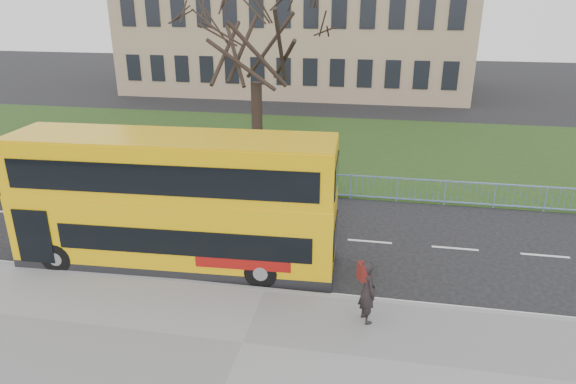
# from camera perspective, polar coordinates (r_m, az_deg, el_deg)

# --- Properties ---
(ground) EXTENTS (120.00, 120.00, 0.00)m
(ground) POSITION_cam_1_polar(r_m,az_deg,el_deg) (17.12, -1.41, -8.39)
(ground) COLOR black
(ground) RESTS_ON ground
(kerb) EXTENTS (80.00, 0.20, 0.14)m
(kerb) POSITION_cam_1_polar(r_m,az_deg,el_deg) (15.78, -2.58, -10.90)
(kerb) COLOR gray
(kerb) RESTS_ON ground
(grass_verge) EXTENTS (80.00, 15.40, 0.08)m
(grass_verge) POSITION_cam_1_polar(r_m,az_deg,el_deg) (30.22, 4.14, 4.96)
(grass_verge) COLOR #1B3A15
(grass_verge) RESTS_ON ground
(guard_railing) EXTENTS (40.00, 0.12, 1.10)m
(guard_railing) POSITION_cam_1_polar(r_m,az_deg,el_deg) (22.80, 1.96, 0.90)
(guard_railing) COLOR #7895D5
(guard_railing) RESTS_ON ground
(bare_tree) EXTENTS (7.22, 7.22, 10.31)m
(bare_tree) POSITION_cam_1_polar(r_m,az_deg,el_deg) (25.52, -3.60, 13.90)
(bare_tree) COLOR black
(bare_tree) RESTS_ON grass_verge
(civic_building) EXTENTS (30.00, 15.00, 14.00)m
(civic_building) POSITION_cam_1_polar(r_m,az_deg,el_deg) (50.24, 1.22, 19.51)
(civic_building) COLOR #90755B
(civic_building) RESTS_ON ground
(yellow_bus) EXTENTS (10.41, 2.91, 4.32)m
(yellow_bus) POSITION_cam_1_polar(r_m,az_deg,el_deg) (16.80, -12.51, -0.74)
(yellow_bus) COLOR #E2A909
(yellow_bus) RESTS_ON ground
(pedestrian) EXTENTS (0.69, 0.78, 1.80)m
(pedestrian) POSITION_cam_1_polar(r_m,az_deg,el_deg) (14.10, 8.80, -10.87)
(pedestrian) COLOR black
(pedestrian) RESTS_ON pavement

